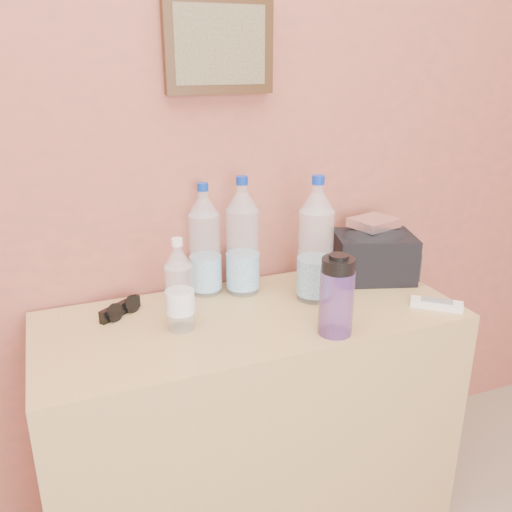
{
  "coord_description": "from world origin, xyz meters",
  "views": [
    {
      "loc": [
        -0.28,
        0.51,
        1.37
      ],
      "look_at": [
        0.2,
        1.71,
        0.89
      ],
      "focal_mm": 38.0,
      "sensor_mm": 36.0,
      "label": 1
    }
  ],
  "objects_px": {
    "pet_large_b": "(205,246)",
    "pet_small": "(179,290)",
    "toiletry_bag": "(374,254)",
    "foil_packet": "(374,223)",
    "dresser": "(252,423)",
    "ac_remote": "(437,304)",
    "pet_large_c": "(243,243)",
    "sunglasses": "(120,309)",
    "nalgene_bottle": "(337,295)",
    "pet_large_d": "(316,246)"
  },
  "relations": [
    {
      "from": "pet_large_b",
      "to": "foil_packet",
      "type": "bearing_deg",
      "value": -7.42
    },
    {
      "from": "pet_large_d",
      "to": "toiletry_bag",
      "type": "height_order",
      "value": "pet_large_d"
    },
    {
      "from": "pet_large_c",
      "to": "sunglasses",
      "type": "height_order",
      "value": "pet_large_c"
    },
    {
      "from": "pet_large_d",
      "to": "foil_packet",
      "type": "xyz_separation_m",
      "value": [
        0.25,
        0.09,
        0.02
      ]
    },
    {
      "from": "dresser",
      "to": "pet_large_d",
      "type": "height_order",
      "value": "pet_large_d"
    },
    {
      "from": "sunglasses",
      "to": "toiletry_bag",
      "type": "height_order",
      "value": "toiletry_bag"
    },
    {
      "from": "pet_large_b",
      "to": "pet_large_d",
      "type": "distance_m",
      "value": 0.32
    },
    {
      "from": "pet_large_b",
      "to": "pet_small",
      "type": "height_order",
      "value": "pet_large_b"
    },
    {
      "from": "toiletry_bag",
      "to": "foil_packet",
      "type": "xyz_separation_m",
      "value": [
        0.01,
        0.02,
        0.09
      ]
    },
    {
      "from": "dresser",
      "to": "sunglasses",
      "type": "relative_size",
      "value": 8.42
    },
    {
      "from": "pet_small",
      "to": "sunglasses",
      "type": "xyz_separation_m",
      "value": [
        -0.13,
        0.13,
        -0.09
      ]
    },
    {
      "from": "sunglasses",
      "to": "toiletry_bag",
      "type": "xyz_separation_m",
      "value": [
        0.78,
        -0.03,
        0.06
      ]
    },
    {
      "from": "pet_small",
      "to": "ac_remote",
      "type": "bearing_deg",
      "value": -11.74
    },
    {
      "from": "dresser",
      "to": "foil_packet",
      "type": "distance_m",
      "value": 0.71
    },
    {
      "from": "pet_large_c",
      "to": "pet_small",
      "type": "height_order",
      "value": "pet_large_c"
    },
    {
      "from": "nalgene_bottle",
      "to": "sunglasses",
      "type": "distance_m",
      "value": 0.58
    },
    {
      "from": "pet_large_c",
      "to": "sunglasses",
      "type": "distance_m",
      "value": 0.39
    },
    {
      "from": "pet_large_d",
      "to": "sunglasses",
      "type": "height_order",
      "value": "pet_large_d"
    },
    {
      "from": "nalgene_bottle",
      "to": "toiletry_bag",
      "type": "height_order",
      "value": "nalgene_bottle"
    },
    {
      "from": "dresser",
      "to": "sunglasses",
      "type": "distance_m",
      "value": 0.52
    },
    {
      "from": "dresser",
      "to": "ac_remote",
      "type": "bearing_deg",
      "value": -16.83
    },
    {
      "from": "pet_small",
      "to": "toiletry_bag",
      "type": "xyz_separation_m",
      "value": [
        0.64,
        0.1,
        -0.03
      ]
    },
    {
      "from": "dresser",
      "to": "pet_small",
      "type": "height_order",
      "value": "pet_small"
    },
    {
      "from": "sunglasses",
      "to": "ac_remote",
      "type": "bearing_deg",
      "value": -54.23
    },
    {
      "from": "toiletry_bag",
      "to": "pet_large_b",
      "type": "bearing_deg",
      "value": -171.93
    },
    {
      "from": "dresser",
      "to": "toiletry_bag",
      "type": "bearing_deg",
      "value": 12.47
    },
    {
      "from": "pet_large_c",
      "to": "toiletry_bag",
      "type": "bearing_deg",
      "value": -7.49
    },
    {
      "from": "dresser",
      "to": "ac_remote",
      "type": "height_order",
      "value": "ac_remote"
    },
    {
      "from": "pet_large_c",
      "to": "pet_small",
      "type": "xyz_separation_m",
      "value": [
        -0.23,
        -0.16,
        -0.05
      ]
    },
    {
      "from": "dresser",
      "to": "pet_large_c",
      "type": "height_order",
      "value": "pet_large_c"
    },
    {
      "from": "pet_large_d",
      "to": "pet_small",
      "type": "bearing_deg",
      "value": -174.73
    },
    {
      "from": "pet_large_c",
      "to": "ac_remote",
      "type": "bearing_deg",
      "value": -33.17
    },
    {
      "from": "pet_large_b",
      "to": "sunglasses",
      "type": "bearing_deg",
      "value": -166.91
    },
    {
      "from": "pet_large_b",
      "to": "nalgene_bottle",
      "type": "bearing_deg",
      "value": -57.72
    },
    {
      "from": "toiletry_bag",
      "to": "nalgene_bottle",
      "type": "bearing_deg",
      "value": -118.66
    },
    {
      "from": "pet_large_b",
      "to": "pet_large_c",
      "type": "xyz_separation_m",
      "value": [
        0.1,
        -0.03,
        0.01
      ]
    },
    {
      "from": "pet_large_d",
      "to": "nalgene_bottle",
      "type": "distance_m",
      "value": 0.22
    },
    {
      "from": "pet_large_b",
      "to": "dresser",
      "type": "bearing_deg",
      "value": -69.22
    },
    {
      "from": "pet_large_b",
      "to": "foil_packet",
      "type": "distance_m",
      "value": 0.53
    },
    {
      "from": "pet_small",
      "to": "pet_large_b",
      "type": "bearing_deg",
      "value": 57.12
    },
    {
      "from": "pet_large_d",
      "to": "sunglasses",
      "type": "bearing_deg",
      "value": 169.78
    },
    {
      "from": "dresser",
      "to": "toiletry_bag",
      "type": "relative_size",
      "value": 4.78
    },
    {
      "from": "nalgene_bottle",
      "to": "foil_packet",
      "type": "height_order",
      "value": "nalgene_bottle"
    },
    {
      "from": "dresser",
      "to": "sunglasses",
      "type": "height_order",
      "value": "sunglasses"
    },
    {
      "from": "toiletry_bag",
      "to": "sunglasses",
      "type": "bearing_deg",
      "value": -164.27
    },
    {
      "from": "dresser",
      "to": "pet_large_c",
      "type": "xyz_separation_m",
      "value": [
        0.03,
        0.15,
        0.51
      ]
    },
    {
      "from": "pet_large_c",
      "to": "toiletry_bag",
      "type": "relative_size",
      "value": 1.45
    },
    {
      "from": "sunglasses",
      "to": "toiletry_bag",
      "type": "relative_size",
      "value": 0.57
    },
    {
      "from": "dresser",
      "to": "ac_remote",
      "type": "distance_m",
      "value": 0.63
    },
    {
      "from": "dresser",
      "to": "foil_packet",
      "type": "height_order",
      "value": "foil_packet"
    }
  ]
}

